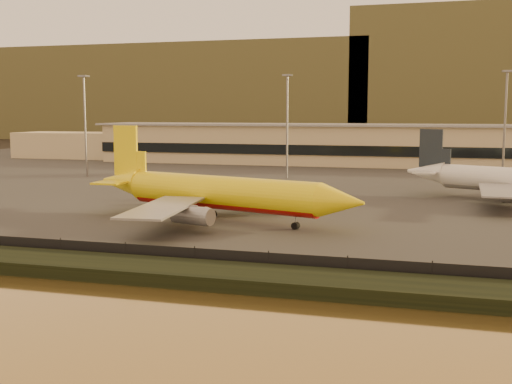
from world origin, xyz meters
TOP-DOWN VIEW (x-y plane):
  - ground at (0.00, 0.00)m, footprint 900.00×900.00m
  - embankment at (0.00, -17.00)m, footprint 320.00×7.00m
  - tarmac at (0.00, 95.00)m, footprint 320.00×220.00m
  - perimeter_fence at (0.00, -13.00)m, footprint 300.00×0.05m
  - terminal_building at (-14.52, 125.55)m, footprint 202.00×25.00m
  - apron_light_masts at (15.00, 75.00)m, footprint 152.20×12.20m
  - distant_hills at (-20.74, 340.00)m, footprint 470.00×160.00m
  - dhl_cargo_jet at (-5.49, 15.69)m, footprint 46.50×44.47m
  - gse_vehicle_yellow at (8.96, 32.68)m, footprint 3.57×1.67m
  - gse_vehicle_white at (-21.16, 29.33)m, footprint 3.66×2.13m

SIDE VIEW (x-z plane):
  - ground at x=0.00m, z-range 0.00..0.00m
  - tarmac at x=0.00m, z-range 0.00..0.20m
  - embankment at x=0.00m, z-range 0.00..1.40m
  - gse_vehicle_white at x=-21.16m, z-range 0.20..1.75m
  - gse_vehicle_yellow at x=8.96m, z-range 0.20..1.79m
  - perimeter_fence at x=0.00m, z-range 0.20..2.40m
  - dhl_cargo_jet at x=-5.49m, z-range -2.64..11.48m
  - terminal_building at x=-14.52m, z-range -0.05..12.55m
  - apron_light_masts at x=15.00m, z-range 3.00..28.40m
  - distant_hills at x=-20.74m, z-range -3.61..66.39m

